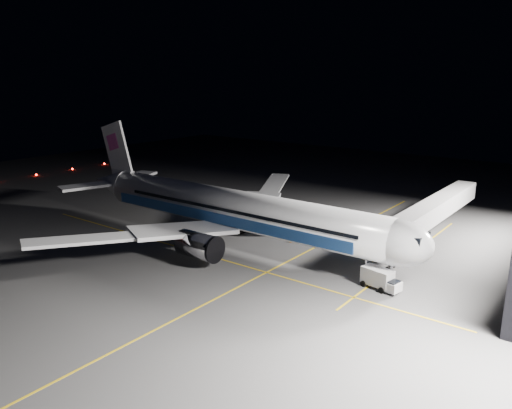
{
  "coord_description": "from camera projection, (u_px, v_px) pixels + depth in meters",
  "views": [
    {
      "loc": [
        44.28,
        -53.2,
        23.88
      ],
      "look_at": [
        2.39,
        1.8,
        6.0
      ],
      "focal_mm": 35.0,
      "sensor_mm": 36.0,
      "label": 1
    }
  ],
  "objects": [
    {
      "name": "airliner",
      "position": [
        230.0,
        209.0,
        72.27
      ],
      "size": [
        61.48,
        54.22,
        16.64
      ],
      "color": "silver",
      "rests_on": "ground"
    },
    {
      "name": "jet_bridge",
      "position": [
        430.0,
        212.0,
        72.79
      ],
      "size": [
        3.6,
        34.4,
        6.3
      ],
      "color": "#B2B2B7",
      "rests_on": "ground"
    },
    {
      "name": "guide_line_main",
      "position": [
        293.0,
        259.0,
        67.07
      ],
      "size": [
        0.25,
        80.0,
        0.01
      ],
      "primitive_type": "cube",
      "color": "gold",
      "rests_on": "ground"
    },
    {
      "name": "ground",
      "position": [
        236.0,
        244.0,
        72.94
      ],
      "size": [
        200.0,
        200.0,
        0.0
      ],
      "primitive_type": "plane",
      "color": "#4C4C4F",
      "rests_on": "ground"
    },
    {
      "name": "baggage_tug",
      "position": [
        313.0,
        214.0,
        85.83
      ],
      "size": [
        2.64,
        2.4,
        1.58
      ],
      "rotation": [
        0.0,
        0.0,
        -0.37
      ],
      "color": "black",
      "rests_on": "ground"
    },
    {
      "name": "safety_cone_b",
      "position": [
        248.0,
        227.0,
        80.23
      ],
      "size": [
        0.34,
        0.34,
        0.52
      ],
      "primitive_type": "cone",
      "color": "orange",
      "rests_on": "ground"
    },
    {
      "name": "guide_line_cross",
      "position": [
        208.0,
        255.0,
        68.31
      ],
      "size": [
        70.0,
        0.25,
        0.01
      ],
      "primitive_type": "cube",
      "color": "gold",
      "rests_on": "ground"
    },
    {
      "name": "safety_cone_a",
      "position": [
        291.0,
        241.0,
        73.61
      ],
      "size": [
        0.35,
        0.35,
        0.53
      ],
      "primitive_type": "cone",
      "color": "orange",
      "rests_on": "ground"
    },
    {
      "name": "safety_cone_c",
      "position": [
        290.0,
        224.0,
        82.17
      ],
      "size": [
        0.36,
        0.36,
        0.54
      ],
      "primitive_type": "cone",
      "color": "orange",
      "rests_on": "ground"
    },
    {
      "name": "service_truck",
      "position": [
        381.0,
        279.0,
        57.3
      ],
      "size": [
        4.91,
        2.74,
        2.37
      ],
      "rotation": [
        0.0,
        0.0,
        -0.2
      ],
      "color": "silver",
      "rests_on": "ground"
    },
    {
      "name": "guide_line_side",
      "position": [
        407.0,
        257.0,
        67.73
      ],
      "size": [
        0.25,
        40.0,
        0.01
      ],
      "primitive_type": "cube",
      "color": "gold",
      "rests_on": "ground"
    }
  ]
}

